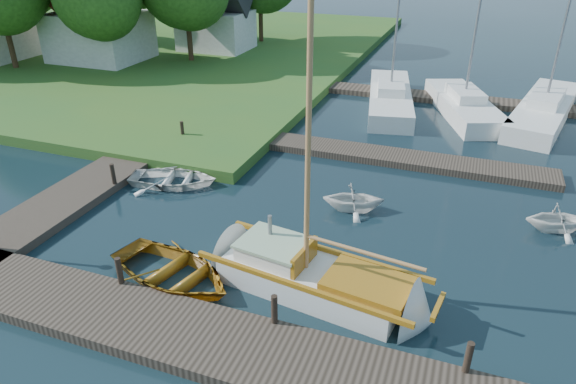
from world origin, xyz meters
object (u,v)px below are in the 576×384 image
(tender_d, at_px, (559,216))
(mooring_post_3, at_px, (468,357))
(mooring_post_4, at_px, (113,174))
(marina_boat_1, at_px, (390,96))
(mooring_post_5, at_px, (182,130))
(mooring_post_2, at_px, (274,309))
(tender_b, at_px, (354,196))
(tender_a, at_px, (173,176))
(mooring_post_1, at_px, (119,271))
(marina_boat_3, at_px, (544,108))
(house_a, at_px, (98,24))
(sailboat, at_px, (318,281))
(marina_boat_2, at_px, (464,104))
(house_c, at_px, (216,21))
(dinghy, at_px, (172,268))

(tender_d, bearing_deg, mooring_post_3, 143.49)
(mooring_post_4, distance_m, marina_boat_1, 16.03)
(mooring_post_5, distance_m, marina_boat_1, 11.94)
(mooring_post_2, xyz_separation_m, tender_b, (0.34, 6.67, -0.14))
(mooring_post_3, height_order, tender_a, mooring_post_3)
(mooring_post_1, height_order, tender_d, mooring_post_1)
(mooring_post_2, bearing_deg, tender_d, 47.80)
(tender_d, bearing_deg, tender_a, 77.23)
(marina_boat_3, height_order, house_a, marina_boat_3)
(mooring_post_1, height_order, mooring_post_3, same)
(sailboat, xyz_separation_m, tender_d, (6.43, 5.77, 0.20))
(tender_d, bearing_deg, marina_boat_1, 15.03)
(mooring_post_1, xyz_separation_m, house_a, (-17.00, 21.00, 2.26))
(mooring_post_3, distance_m, mooring_post_4, 13.93)
(mooring_post_4, bearing_deg, mooring_post_2, -30.47)
(tender_a, distance_m, tender_b, 7.06)
(sailboat, bearing_deg, mooring_post_5, 146.39)
(tender_b, xyz_separation_m, marina_boat_2, (2.97, 12.20, 0.01))
(mooring_post_2, xyz_separation_m, house_a, (-21.50, 21.00, 2.26))
(mooring_post_4, relative_size, house_c, 0.15)
(tender_a, height_order, marina_boat_3, marina_boat_3)
(tender_d, bearing_deg, dinghy, 104.08)
(marina_boat_3, relative_size, house_a, 1.80)
(mooring_post_3, xyz_separation_m, dinghy, (-7.98, 0.92, -0.29))
(mooring_post_3, bearing_deg, tender_a, 150.95)
(tender_d, distance_m, marina_boat_3, 11.95)
(dinghy, distance_m, marina_boat_2, 19.19)
(dinghy, relative_size, marina_boat_1, 0.39)
(mooring_post_5, bearing_deg, marina_boat_3, 31.36)
(mooring_post_2, distance_m, marina_boat_1, 18.98)
(marina_boat_1, height_order, marina_boat_2, marina_boat_2)
(mooring_post_4, bearing_deg, sailboat, -19.03)
(marina_boat_3, bearing_deg, marina_boat_2, 113.35)
(tender_b, relative_size, tender_d, 1.03)
(mooring_post_1, bearing_deg, mooring_post_5, 111.80)
(mooring_post_1, relative_size, marina_boat_1, 0.08)
(tender_d, relative_size, marina_boat_3, 0.18)
(tender_b, distance_m, marina_boat_3, 14.69)
(marina_boat_2, height_order, marina_boat_3, marina_boat_3)
(tender_b, bearing_deg, tender_a, 78.44)
(tender_b, bearing_deg, mooring_post_1, 128.87)
(mooring_post_2, height_order, marina_boat_3, marina_boat_3)
(mooring_post_1, distance_m, dinghy, 1.40)
(mooring_post_5, relative_size, tender_a, 0.24)
(mooring_post_2, height_order, mooring_post_5, same)
(tender_d, relative_size, marina_boat_1, 0.20)
(tender_a, distance_m, marina_boat_2, 16.13)
(tender_b, bearing_deg, marina_boat_1, -10.71)
(marina_boat_3, bearing_deg, sailboat, 171.86)
(mooring_post_5, xyz_separation_m, marina_boat_1, (7.88, 8.96, -0.14))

